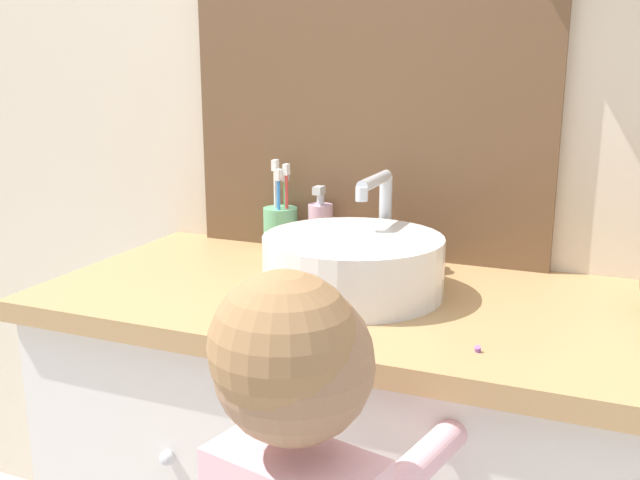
% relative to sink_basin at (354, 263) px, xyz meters
% --- Properties ---
extents(wall_back, '(3.20, 0.18, 2.50)m').
position_rel_sink_basin_xyz_m(wall_back, '(0.05, 0.29, 0.44)').
color(wall_back, beige).
rests_on(wall_back, ground_plane).
extents(sink_basin, '(0.30, 0.35, 0.19)m').
position_rel_sink_basin_xyz_m(sink_basin, '(0.00, 0.00, 0.00)').
color(sink_basin, white).
rests_on(sink_basin, vanity_counter).
extents(toothbrush_holder, '(0.07, 0.07, 0.19)m').
position_rel_sink_basin_xyz_m(toothbrush_holder, '(-0.23, 0.20, 0.00)').
color(toothbrush_holder, '#66B27F').
rests_on(toothbrush_holder, vanity_counter).
extents(soap_dispenser, '(0.05, 0.05, 0.14)m').
position_rel_sink_basin_xyz_m(soap_dispenser, '(-0.15, 0.21, 0.00)').
color(soap_dispenser, '#CCA3BC').
rests_on(soap_dispenser, vanity_counter).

